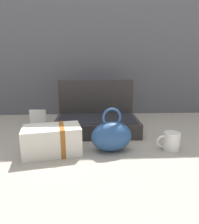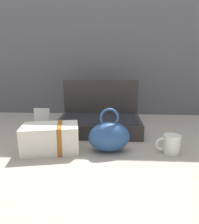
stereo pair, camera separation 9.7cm
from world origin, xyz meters
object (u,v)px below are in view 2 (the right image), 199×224
object	(u,v)px
open_suitcase	(100,120)
info_card_left	(42,120)
cream_toiletry_bag	(51,138)
coffee_mug	(171,144)
teal_pouch_handbag	(109,136)

from	to	relation	value
open_suitcase	info_card_left	distance (m)	0.33
cream_toiletry_bag	coffee_mug	size ratio (longest dim) A/B	2.49
cream_toiletry_bag	info_card_left	distance (m)	0.28
open_suitcase	teal_pouch_handbag	bearing A→B (deg)	-78.55
teal_pouch_handbag	coffee_mug	distance (m)	0.28
cream_toiletry_bag	coffee_mug	world-z (taller)	cream_toiletry_bag
open_suitcase	coffee_mug	bearing A→B (deg)	-41.09
cream_toiletry_bag	teal_pouch_handbag	bearing A→B (deg)	2.64
teal_pouch_handbag	info_card_left	world-z (taller)	teal_pouch_handbag
coffee_mug	info_card_left	distance (m)	0.71
open_suitcase	cream_toiletry_bag	distance (m)	0.36
coffee_mug	open_suitcase	bearing A→B (deg)	138.91
coffee_mug	cream_toiletry_bag	bearing A→B (deg)	-179.17
coffee_mug	info_card_left	world-z (taller)	info_card_left
open_suitcase	coffee_mug	xyz separation A→B (m)	(0.33, -0.29, -0.02)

